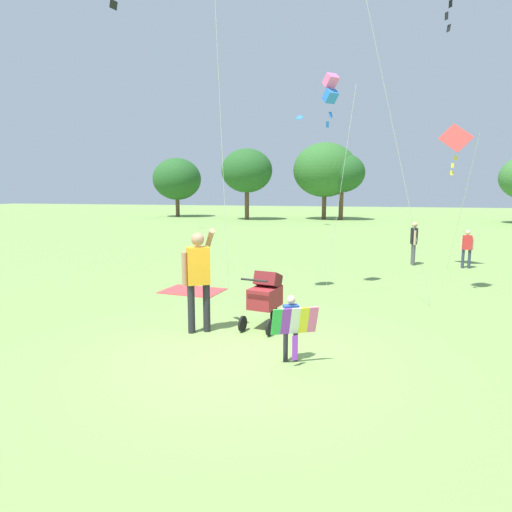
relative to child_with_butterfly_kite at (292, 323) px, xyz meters
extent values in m
plane|color=#75994C|center=(-0.78, 0.08, -0.59)|extent=(120.00, 120.00, 0.00)
cylinder|color=brown|center=(-15.97, 31.49, 0.24)|extent=(0.36, 0.36, 1.65)
ellipsoid|color=#235623|center=(-15.97, 31.49, 2.84)|extent=(4.45, 4.00, 3.78)
cylinder|color=brown|center=(-8.69, 29.15, 0.58)|extent=(0.36, 0.36, 2.33)
ellipsoid|color=#235623|center=(-8.69, 29.15, 3.42)|extent=(4.20, 3.78, 3.57)
cylinder|color=brown|center=(-2.51, 31.04, 0.41)|extent=(0.36, 0.36, 1.99)
ellipsoid|color=#2D6628|center=(-2.51, 31.04, 3.50)|extent=(5.24, 4.71, 4.45)
cylinder|color=brown|center=(-1.09, 30.72, 0.58)|extent=(0.36, 0.36, 2.34)
ellipsoid|color=#235623|center=(-1.09, 30.72, 3.23)|extent=(3.70, 3.33, 3.15)
cylinder|color=#232328|center=(0.05, 0.07, -0.35)|extent=(0.07, 0.07, 0.48)
cylinder|color=#232328|center=(-0.08, 0.00, -0.35)|extent=(0.07, 0.07, 0.48)
cube|color=#284CA8|center=(-0.02, 0.03, 0.07)|extent=(0.25, 0.21, 0.36)
cylinder|color=beige|center=(0.10, 0.09, 0.05)|extent=(0.05, 0.05, 0.32)
cylinder|color=beige|center=(-0.13, -0.03, 0.05)|extent=(0.05, 0.05, 0.32)
sphere|color=beige|center=(-0.02, 0.03, 0.33)|extent=(0.12, 0.12, 0.12)
cube|color=pink|center=(0.30, -0.01, 0.07)|extent=(0.18, 0.19, 0.40)
cube|color=yellow|center=(0.18, -0.07, 0.07)|extent=(0.18, 0.19, 0.40)
cube|color=white|center=(0.07, -0.13, 0.07)|extent=(0.18, 0.19, 0.40)
cube|color=purple|center=(-0.05, -0.19, 0.07)|extent=(0.18, 0.19, 0.40)
cube|color=green|center=(-0.17, -0.25, 0.07)|extent=(0.18, 0.19, 0.40)
cube|color=purple|center=(0.07, -0.14, -0.32)|extent=(0.08, 0.05, 0.36)
cylinder|color=#232328|center=(-1.90, 0.87, -0.16)|extent=(0.13, 0.13, 0.86)
cylinder|color=#232328|center=(-1.67, 1.01, -0.16)|extent=(0.13, 0.13, 0.86)
cube|color=orange|center=(-1.79, 0.94, 0.59)|extent=(0.44, 0.39, 0.64)
cylinder|color=#A37556|center=(-1.99, 0.82, 0.55)|extent=(0.09, 0.09, 0.57)
cylinder|color=#A37556|center=(-1.66, 1.18, 1.03)|extent=(0.35, 0.49, 0.40)
sphere|color=#A37556|center=(-1.79, 0.94, 1.05)|extent=(0.22, 0.22, 0.22)
cylinder|color=black|center=(-0.65, 1.89, -0.45)|extent=(0.09, 0.28, 0.28)
cylinder|color=black|center=(-1.06, 1.15, -0.45)|extent=(0.09, 0.28, 0.28)
cylinder|color=black|center=(-0.55, 1.05, -0.45)|extent=(0.09, 0.28, 0.28)
cube|color=maroon|center=(-0.73, 1.47, -0.03)|extent=(0.56, 0.71, 0.36)
cube|color=maroon|center=(-0.71, 1.60, 0.27)|extent=(0.49, 0.49, 0.35)
cylinder|color=black|center=(-0.82, 1.02, 0.37)|extent=(0.48, 0.13, 0.04)
cylinder|color=silver|center=(-1.66, 1.87, 2.99)|extent=(0.26, 1.58, 7.17)
cube|color=red|center=(3.50, 8.62, 3.42)|extent=(0.96, 0.44, 0.91)
cube|color=yellow|center=(3.53, 8.62, 2.83)|extent=(0.09, 0.05, 0.14)
cube|color=yellow|center=(3.45, 8.59, 2.61)|extent=(0.08, 0.03, 0.14)
cube|color=yellow|center=(3.45, 8.65, 2.39)|extent=(0.09, 0.05, 0.14)
cylinder|color=silver|center=(3.53, 7.28, 1.32)|extent=(0.08, 2.68, 3.83)
cube|color=black|center=(2.41, 3.78, 5.45)|extent=(0.06, 0.07, 0.14)
cube|color=black|center=(2.35, 3.78, 5.23)|extent=(0.06, 0.07, 0.14)
cube|color=black|center=(2.40, 3.80, 5.01)|extent=(0.08, 0.09, 0.14)
cylinder|color=silver|center=(1.50, 2.96, 2.65)|extent=(1.76, 1.61, 6.48)
cube|color=pink|center=(0.07, 4.60, 4.35)|extent=(0.42, 0.42, 0.33)
cube|color=blue|center=(0.07, 4.60, 4.01)|extent=(0.42, 0.42, 0.33)
cube|color=blue|center=(0.09, 4.61, 3.59)|extent=(0.09, 0.09, 0.14)
cube|color=blue|center=(0.02, 4.58, 3.37)|extent=(0.07, 0.07, 0.14)
cylinder|color=silver|center=(0.38, 4.04, 1.70)|extent=(0.62, 1.13, 4.59)
cube|color=black|center=(-12.34, 16.10, 11.50)|extent=(0.59, 0.43, 0.46)
cube|color=blue|center=(-3.41, 22.77, 6.45)|extent=(0.53, 0.46, 0.37)
cylinder|color=#33384C|center=(4.18, 8.89, -0.29)|extent=(0.09, 0.09, 0.60)
cylinder|color=#33384C|center=(3.99, 8.90, -0.29)|extent=(0.09, 0.09, 0.60)
cube|color=red|center=(4.09, 8.90, 0.24)|extent=(0.27, 0.17, 0.45)
cylinder|color=beige|center=(4.25, 8.89, 0.21)|extent=(0.06, 0.06, 0.40)
cylinder|color=beige|center=(3.92, 8.90, 0.21)|extent=(0.06, 0.06, 0.40)
sphere|color=beige|center=(4.09, 8.90, 0.55)|extent=(0.15, 0.15, 0.15)
cylinder|color=#4C4C51|center=(2.52, 9.27, -0.24)|extent=(0.10, 0.10, 0.70)
cylinder|color=#4C4C51|center=(2.53, 9.05, -0.24)|extent=(0.10, 0.10, 0.70)
cube|color=black|center=(2.52, 9.16, 0.37)|extent=(0.20, 0.32, 0.52)
cylinder|color=tan|center=(2.51, 9.35, 0.34)|extent=(0.08, 0.08, 0.47)
cylinder|color=tan|center=(2.53, 8.97, 0.34)|extent=(0.08, 0.08, 0.47)
sphere|color=tan|center=(2.52, 9.16, 0.74)|extent=(0.18, 0.18, 0.18)
cube|color=#CC3D3D|center=(-3.10, 3.81, -0.58)|extent=(1.54, 1.18, 0.02)
camera|label=1|loc=(0.98, -5.95, 1.88)|focal=30.62mm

